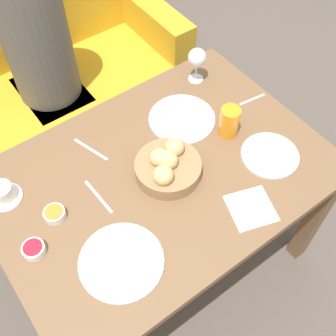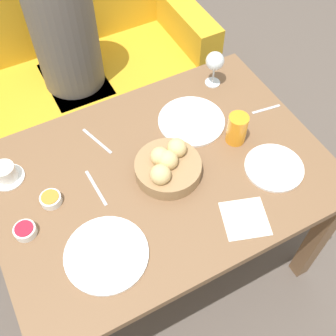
{
  "view_description": "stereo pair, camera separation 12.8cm",
  "coord_description": "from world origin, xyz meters",
  "px_view_note": "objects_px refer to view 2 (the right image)",
  "views": [
    {
      "loc": [
        -0.49,
        -0.72,
        1.94
      ],
      "look_at": [
        0.02,
        -0.02,
        0.74
      ],
      "focal_mm": 45.0,
      "sensor_mm": 36.0,
      "label": 1
    },
    {
      "loc": [
        -0.38,
        -0.79,
        1.94
      ],
      "look_at": [
        0.02,
        -0.02,
        0.74
      ],
      "focal_mm": 45.0,
      "sensor_mm": 36.0,
      "label": 2
    }
  ],
  "objects_px": {
    "couch": "(75,76)",
    "plate_near_left": "(106,254)",
    "bread_basket": "(168,166)",
    "juice_glass": "(238,130)",
    "spoon_coffee": "(266,109)",
    "jam_bowl_honey": "(51,199)",
    "plate_far_center": "(191,121)",
    "seated_person": "(71,61)",
    "coffee_cup": "(6,173)",
    "plate_near_right": "(274,168)",
    "knife_silver": "(96,188)",
    "wine_glass": "(215,62)",
    "fork_silver": "(97,141)",
    "napkin": "(245,219)",
    "jam_bowl_berry": "(25,231)"
  },
  "relations": [
    {
      "from": "plate_near_left",
      "to": "plate_far_center",
      "type": "distance_m",
      "value": 0.63
    },
    {
      "from": "juice_glass",
      "to": "spoon_coffee",
      "type": "relative_size",
      "value": 0.99
    },
    {
      "from": "bread_basket",
      "to": "plate_near_left",
      "type": "distance_m",
      "value": 0.37
    },
    {
      "from": "coffee_cup",
      "to": "spoon_coffee",
      "type": "relative_size",
      "value": 0.95
    },
    {
      "from": "knife_silver",
      "to": "spoon_coffee",
      "type": "xyz_separation_m",
      "value": [
        0.75,
        0.03,
        0.0
      ]
    },
    {
      "from": "plate_far_center",
      "to": "fork_silver",
      "type": "relative_size",
      "value": 1.63
    },
    {
      "from": "plate_near_right",
      "to": "jam_bowl_honey",
      "type": "xyz_separation_m",
      "value": [
        -0.76,
        0.24,
        0.01
      ]
    },
    {
      "from": "plate_far_center",
      "to": "jam_bowl_berry",
      "type": "bearing_deg",
      "value": -166.73
    },
    {
      "from": "plate_near_right",
      "to": "seated_person",
      "type": "bearing_deg",
      "value": 109.98
    },
    {
      "from": "bread_basket",
      "to": "plate_near_left",
      "type": "relative_size",
      "value": 0.88
    },
    {
      "from": "plate_near_left",
      "to": "coffee_cup",
      "type": "relative_size",
      "value": 2.28
    },
    {
      "from": "couch",
      "to": "fork_silver",
      "type": "xyz_separation_m",
      "value": [
        -0.15,
        -0.83,
        0.4
      ]
    },
    {
      "from": "seated_person",
      "to": "spoon_coffee",
      "type": "height_order",
      "value": "seated_person"
    },
    {
      "from": "jam_bowl_honey",
      "to": "plate_near_left",
      "type": "bearing_deg",
      "value": -71.81
    },
    {
      "from": "wine_glass",
      "to": "napkin",
      "type": "xyz_separation_m",
      "value": [
        -0.25,
        -0.61,
        -0.11
      ]
    },
    {
      "from": "juice_glass",
      "to": "knife_silver",
      "type": "height_order",
      "value": "juice_glass"
    },
    {
      "from": "couch",
      "to": "plate_far_center",
      "type": "bearing_deg",
      "value": -76.93
    },
    {
      "from": "couch",
      "to": "spoon_coffee",
      "type": "xyz_separation_m",
      "value": [
        0.51,
        -1.0,
        0.4
      ]
    },
    {
      "from": "knife_silver",
      "to": "jam_bowl_berry",
      "type": "bearing_deg",
      "value": -168.21
    },
    {
      "from": "plate_far_center",
      "to": "wine_glass",
      "type": "bearing_deg",
      "value": 38.34
    },
    {
      "from": "seated_person",
      "to": "plate_far_center",
      "type": "relative_size",
      "value": 4.81
    },
    {
      "from": "couch",
      "to": "plate_near_left",
      "type": "relative_size",
      "value": 5.33
    },
    {
      "from": "jam_bowl_berry",
      "to": "plate_far_center",
      "type": "bearing_deg",
      "value": 13.27
    },
    {
      "from": "couch",
      "to": "coffee_cup",
      "type": "xyz_separation_m",
      "value": [
        -0.5,
        -0.84,
        0.43
      ]
    },
    {
      "from": "bread_basket",
      "to": "knife_silver",
      "type": "height_order",
      "value": "bread_basket"
    },
    {
      "from": "bread_basket",
      "to": "couch",
      "type": "bearing_deg",
      "value": 90.8
    },
    {
      "from": "seated_person",
      "to": "plate_near_right",
      "type": "bearing_deg",
      "value": -70.02
    },
    {
      "from": "seated_person",
      "to": "wine_glass",
      "type": "relative_size",
      "value": 8.08
    },
    {
      "from": "plate_far_center",
      "to": "juice_glass",
      "type": "bearing_deg",
      "value": -57.61
    },
    {
      "from": "seated_person",
      "to": "coffee_cup",
      "type": "height_order",
      "value": "seated_person"
    },
    {
      "from": "wine_glass",
      "to": "fork_silver",
      "type": "xyz_separation_m",
      "value": [
        -0.55,
        -0.07,
        -0.11
      ]
    },
    {
      "from": "jam_bowl_honey",
      "to": "juice_glass",
      "type": "bearing_deg",
      "value": -5.35
    },
    {
      "from": "seated_person",
      "to": "knife_silver",
      "type": "height_order",
      "value": "seated_person"
    },
    {
      "from": "juice_glass",
      "to": "coffee_cup",
      "type": "height_order",
      "value": "juice_glass"
    },
    {
      "from": "spoon_coffee",
      "to": "knife_silver",
      "type": "bearing_deg",
      "value": -177.69
    },
    {
      "from": "juice_glass",
      "to": "knife_silver",
      "type": "bearing_deg",
      "value": 175.16
    },
    {
      "from": "coffee_cup",
      "to": "knife_silver",
      "type": "distance_m",
      "value": 0.32
    },
    {
      "from": "plate_near_left",
      "to": "jam_bowl_honey",
      "type": "relative_size",
      "value": 3.68
    },
    {
      "from": "bread_basket",
      "to": "jam_bowl_berry",
      "type": "xyz_separation_m",
      "value": [
        -0.52,
        0.0,
        -0.03
      ]
    },
    {
      "from": "jam_bowl_honey",
      "to": "spoon_coffee",
      "type": "xyz_separation_m",
      "value": [
        0.9,
        0.01,
        -0.01
      ]
    },
    {
      "from": "wine_glass",
      "to": "fork_silver",
      "type": "distance_m",
      "value": 0.57
    },
    {
      "from": "jam_bowl_honey",
      "to": "knife_silver",
      "type": "xyz_separation_m",
      "value": [
        0.15,
        -0.02,
        -0.01
      ]
    },
    {
      "from": "plate_near_right",
      "to": "juice_glass",
      "type": "bearing_deg",
      "value": 105.73
    },
    {
      "from": "plate_near_left",
      "to": "juice_glass",
      "type": "xyz_separation_m",
      "value": [
        0.62,
        0.2,
        0.06
      ]
    },
    {
      "from": "jam_bowl_honey",
      "to": "bread_basket",
      "type": "bearing_deg",
      "value": -11.04
    },
    {
      "from": "bread_basket",
      "to": "jam_bowl_honey",
      "type": "distance_m",
      "value": 0.41
    },
    {
      "from": "plate_near_left",
      "to": "jam_bowl_berry",
      "type": "distance_m",
      "value": 0.28
    },
    {
      "from": "wine_glass",
      "to": "jam_bowl_berry",
      "type": "xyz_separation_m",
      "value": [
        -0.91,
        -0.32,
        -0.1
      ]
    },
    {
      "from": "plate_far_center",
      "to": "seated_person",
      "type": "bearing_deg",
      "value": 108.04
    },
    {
      "from": "juice_glass",
      "to": "spoon_coffee",
      "type": "distance_m",
      "value": 0.22
    }
  ]
}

